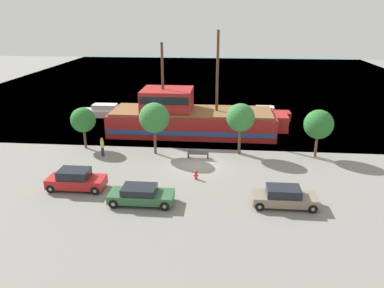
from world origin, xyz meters
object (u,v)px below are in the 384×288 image
(moored_boat_outer, at_px, (267,114))
(parked_car_curb_front, at_px, (141,195))
(parked_car_curb_rear, at_px, (76,180))
(moored_boat_dockside, at_px, (109,112))
(pirate_ship, at_px, (189,118))
(parked_car_curb_mid, at_px, (284,197))
(pedestrian_walking_near, at_px, (102,147))
(fire_hydrant, at_px, (196,174))
(bench_promenade_east, at_px, (198,154))

(moored_boat_outer, distance_m, parked_car_curb_front, 25.51)
(moored_boat_outer, height_order, parked_car_curb_rear, moored_boat_outer)
(moored_boat_dockside, bearing_deg, parked_car_curb_front, -67.80)
(parked_car_curb_rear, bearing_deg, pirate_ship, 63.65)
(moored_boat_dockside, height_order, parked_car_curb_mid, moored_boat_dockside)
(moored_boat_dockside, bearing_deg, pedestrian_walking_near, -75.23)
(pirate_ship, relative_size, fire_hydrant, 25.16)
(pirate_ship, xyz_separation_m, parked_car_curb_rear, (-7.22, -14.57, -0.99))
(pirate_ship, distance_m, pedestrian_walking_near, 10.68)
(pedestrian_walking_near, bearing_deg, parked_car_curb_mid, -27.87)
(moored_boat_outer, bearing_deg, parked_car_curb_rear, -127.90)
(parked_car_curb_rear, relative_size, pedestrian_walking_near, 2.40)
(parked_car_curb_mid, relative_size, bench_promenade_east, 2.29)
(parked_car_curb_front, xyz_separation_m, parked_car_curb_mid, (9.98, 0.48, 0.04))
(moored_boat_dockside, bearing_deg, parked_car_curb_mid, -49.04)
(moored_boat_outer, bearing_deg, pirate_ship, -144.53)
(pirate_ship, height_order, parked_car_curb_front, pirate_ship)
(parked_car_curb_front, distance_m, pedestrian_walking_near, 10.33)
(parked_car_curb_rear, xyz_separation_m, bench_promenade_east, (8.78, 7.15, -0.33))
(parked_car_curb_rear, distance_m, pedestrian_walking_near, 6.89)
(fire_hydrant, relative_size, bench_promenade_east, 0.40)
(bench_promenade_east, bearing_deg, parked_car_curb_mid, -52.05)
(moored_boat_dockside, bearing_deg, pirate_ship, -29.42)
(pirate_ship, xyz_separation_m, bench_promenade_east, (1.56, -7.42, -1.32))
(parked_car_curb_mid, bearing_deg, bench_promenade_east, 127.95)
(pirate_ship, bearing_deg, parked_car_curb_rear, -116.35)
(parked_car_curb_mid, xyz_separation_m, pedestrian_walking_near, (-15.54, 8.22, 0.21))
(fire_hydrant, bearing_deg, pirate_ship, 98.22)
(parked_car_curb_front, distance_m, parked_car_curb_rear, 5.71)
(bench_promenade_east, bearing_deg, fire_hydrant, -87.81)
(fire_hydrant, distance_m, bench_promenade_east, 4.59)
(bench_promenade_east, distance_m, pedestrian_walking_near, 8.94)
(moored_boat_outer, xyz_separation_m, pedestrian_walking_near, (-16.63, -14.29, 0.29))
(moored_boat_dockside, bearing_deg, bench_promenade_east, -47.29)
(moored_boat_dockside, relative_size, parked_car_curb_rear, 1.76)
(parked_car_curb_mid, bearing_deg, pirate_ship, 117.20)
(parked_car_curb_front, height_order, pedestrian_walking_near, pedestrian_walking_near)
(parked_car_curb_rear, xyz_separation_m, fire_hydrant, (8.95, 2.57, -0.37))
(bench_promenade_east, bearing_deg, parked_car_curb_front, -110.57)
(bench_promenade_east, bearing_deg, parked_car_curb_rear, -140.83)
(parked_car_curb_mid, height_order, parked_car_curb_rear, parked_car_curb_rear)
(parked_car_curb_front, distance_m, parked_car_curb_mid, 9.99)
(parked_car_curb_front, xyz_separation_m, pedestrian_walking_near, (-5.56, 8.70, 0.25))
(bench_promenade_east, height_order, pedestrian_walking_near, pedestrian_walking_near)
(parked_car_curb_front, bearing_deg, fire_hydrant, 51.06)
(moored_boat_dockside, relative_size, moored_boat_outer, 1.39)
(moored_boat_outer, relative_size, parked_car_curb_mid, 1.24)
(pirate_ship, xyz_separation_m, parked_car_curb_mid, (8.17, -15.90, -1.06))
(parked_car_curb_mid, relative_size, fire_hydrant, 5.79)
(moored_boat_outer, relative_size, fire_hydrant, 7.16)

